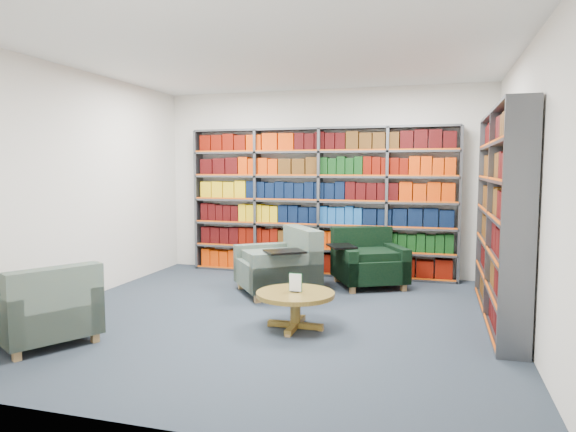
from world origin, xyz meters
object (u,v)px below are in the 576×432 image
(chair_teal_front, at_px, (46,312))
(chair_teal_left, at_px, (283,267))
(coffee_table, at_px, (295,299))
(chair_green_right, at_px, (367,262))

(chair_teal_front, bearing_deg, chair_teal_left, 58.53)
(coffee_table, bearing_deg, chair_green_right, 78.58)
(chair_green_right, distance_m, coffee_table, 2.20)
(chair_green_right, relative_size, coffee_table, 1.47)
(coffee_table, bearing_deg, chair_teal_front, -152.61)
(chair_teal_front, height_order, coffee_table, chair_teal_front)
(chair_teal_left, distance_m, chair_teal_front, 2.93)
(chair_teal_left, bearing_deg, chair_green_right, 36.96)
(chair_green_right, height_order, chair_teal_front, chair_green_right)
(chair_teal_left, bearing_deg, chair_teal_front, -121.47)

